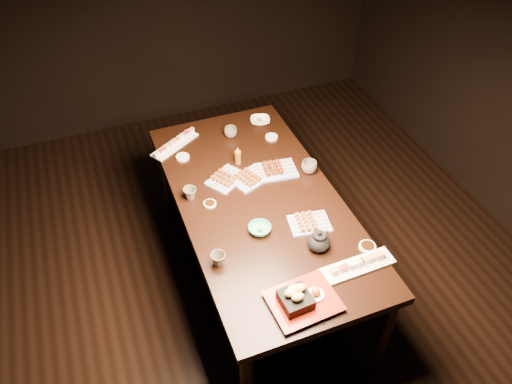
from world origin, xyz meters
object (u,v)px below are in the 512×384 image
at_px(teapot, 319,240).
at_px(condiment_bottle, 238,155).
at_px(teacup_near_left, 218,259).
at_px(sushi_platter_far, 175,143).
at_px(yakitori_plate_center, 250,176).
at_px(teacup_far_left, 190,193).
at_px(teacup_far_right, 231,132).
at_px(yakitori_plate_right, 310,221).
at_px(tempura_tray, 304,296).
at_px(dining_table, 259,243).
at_px(yakitori_plate_left, 226,176).
at_px(edamame_bowl_green, 260,229).
at_px(edamame_bowl_cream, 260,121).
at_px(teacup_mid_right, 309,167).
at_px(sushi_platter_near, 357,264).

height_order(teapot, condiment_bottle, condiment_bottle).
bearing_deg(teacup_near_left, sushi_platter_far, 87.88).
bearing_deg(condiment_bottle, yakitori_plate_center, -84.30).
height_order(yakitori_plate_center, teacup_far_left, teacup_far_left).
bearing_deg(teacup_far_right, condiment_bottle, -99.77).
relative_size(sushi_platter_far, yakitori_plate_right, 1.61).
bearing_deg(teacup_far_right, teapot, -84.47).
xyz_separation_m(tempura_tray, condiment_bottle, (0.06, 1.10, 0.00)).
relative_size(dining_table, sushi_platter_far, 5.09).
height_order(sushi_platter_far, teacup_near_left, teacup_near_left).
distance_m(yakitori_plate_left, condiment_bottle, 0.18).
bearing_deg(teacup_far_right, dining_table, -94.29).
distance_m(edamame_bowl_green, edamame_bowl_cream, 1.02).
bearing_deg(teacup_far_right, edamame_bowl_cream, 17.48).
height_order(yakitori_plate_right, condiment_bottle, condiment_bottle).
bearing_deg(condiment_bottle, teacup_far_right, 80.23).
relative_size(dining_table, teacup_mid_right, 18.88).
distance_m(dining_table, teapot, 0.64).
bearing_deg(teacup_mid_right, edamame_bowl_cream, 98.45).
distance_m(edamame_bowl_green, teacup_far_right, 0.89).
bearing_deg(teapot, yakitori_plate_left, 81.57).
height_order(sushi_platter_near, teacup_far_left, teacup_far_left).
bearing_deg(teacup_mid_right, yakitori_plate_left, 167.68).
bearing_deg(yakitori_plate_center, edamame_bowl_cream, 41.13).
height_order(sushi_platter_far, teacup_mid_right, teacup_mid_right).
bearing_deg(teacup_near_left, edamame_bowl_cream, 58.92).
bearing_deg(yakitori_plate_left, condiment_bottle, 13.29).
bearing_deg(tempura_tray, teacup_far_right, 81.68).
relative_size(yakitori_plate_left, teacup_far_right, 2.58).
distance_m(edamame_bowl_cream, teapot, 1.18).
bearing_deg(yakitori_plate_center, condiment_bottle, 73.88).
bearing_deg(tempura_tray, teacup_far_left, 104.96).
distance_m(dining_table, teacup_near_left, 0.66).
bearing_deg(sushi_platter_far, tempura_tray, 68.13).
height_order(edamame_bowl_cream, teacup_mid_right, teacup_mid_right).
distance_m(teacup_near_left, teacup_mid_right, 0.89).
bearing_deg(dining_table, sushi_platter_near, -71.75).
bearing_deg(tempura_tray, teacup_mid_right, 59.17).
distance_m(sushi_platter_near, teapot, 0.23).
relative_size(sushi_platter_far, tempura_tray, 1.10).
distance_m(teacup_near_left, teacup_far_right, 1.09).
height_order(tempura_tray, teapot, teapot).
bearing_deg(teapot, condiment_bottle, 70.48).
bearing_deg(teacup_far_left, yakitori_plate_right, -38.57).
bearing_deg(condiment_bottle, sushi_platter_far, 135.48).
bearing_deg(edamame_bowl_cream, yakitori_plate_center, -117.05).
bearing_deg(teacup_mid_right, edamame_bowl_green, -142.48).
bearing_deg(teacup_mid_right, teapot, -111.20).
bearing_deg(teapot, tempura_tray, -157.79).
height_order(tempura_tray, teacup_near_left, tempura_tray).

